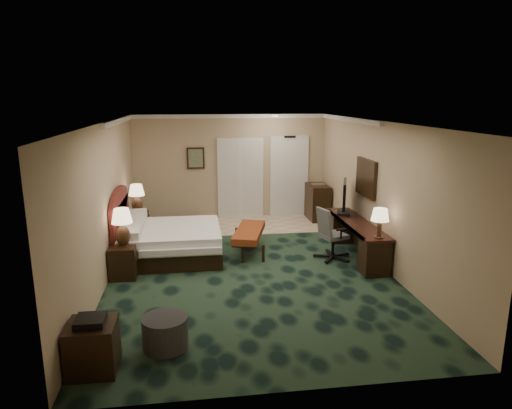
{
  "coord_description": "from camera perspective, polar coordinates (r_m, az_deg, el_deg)",
  "views": [
    {
      "loc": [
        -0.97,
        -8.02,
        3.13
      ],
      "look_at": [
        0.23,
        0.6,
        1.07
      ],
      "focal_mm": 32.0,
      "sensor_mm": 36.0,
      "label": 1
    }
  ],
  "objects": [
    {
      "name": "tv",
      "position": [
        9.79,
        10.98,
        0.84
      ],
      "size": [
        0.37,
        0.89,
        0.71
      ],
      "primitive_type": "cube",
      "rotation": [
        0.0,
        0.0,
        -0.34
      ],
      "color": "black",
      "rests_on": "desk"
    },
    {
      "name": "lamp_near",
      "position": [
        8.28,
        -16.35,
        -2.78
      ],
      "size": [
        0.42,
        0.42,
        0.68
      ],
      "primitive_type": null,
      "rotation": [
        0.0,
        0.0,
        -0.18
      ],
      "color": "#331F16",
      "rests_on": "nightstand_near"
    },
    {
      "name": "wall_back",
      "position": [
        11.95,
        -3.19,
        4.72
      ],
      "size": [
        5.0,
        0.0,
        2.7
      ],
      "primitive_type": "cube",
      "color": "tan",
      "rests_on": "ground"
    },
    {
      "name": "wall_front",
      "position": [
        4.73,
        4.58,
        -8.86
      ],
      "size": [
        5.0,
        0.0,
        2.7
      ],
      "primitive_type": "cube",
      "color": "tan",
      "rests_on": "ground"
    },
    {
      "name": "desk_lamp",
      "position": [
        8.26,
        15.2,
        -2.28
      ],
      "size": [
        0.34,
        0.34,
        0.55
      ],
      "primitive_type": null,
      "rotation": [
        0.0,
        0.0,
        -0.09
      ],
      "color": "#331F16",
      "rests_on": "desk"
    },
    {
      "name": "desk",
      "position": [
        9.39,
        12.36,
        -4.23
      ],
      "size": [
        0.52,
        2.44,
        0.7
      ],
      "primitive_type": "cube",
      "color": "black",
      "rests_on": "ground"
    },
    {
      "name": "entry_door",
      "position": [
        12.19,
        4.14,
        3.45
      ],
      "size": [
        1.02,
        0.06,
        2.18
      ],
      "primitive_type": "cube",
      "color": "white",
      "rests_on": "ground"
    },
    {
      "name": "headboard",
      "position": [
        9.46,
        -16.59,
        -2.15
      ],
      "size": [
        0.12,
        2.0,
        1.4
      ],
      "primitive_type": null,
      "color": "#511C17",
      "rests_on": "ground"
    },
    {
      "name": "closet_doors",
      "position": [
        11.98,
        -1.96,
        3.3
      ],
      "size": [
        1.2,
        0.06,
        2.1
      ],
      "primitive_type": "cube",
      "color": "silver",
      "rests_on": "ground"
    },
    {
      "name": "lamp_far",
      "position": [
        10.59,
        -14.66,
        0.68
      ],
      "size": [
        0.37,
        0.37,
        0.66
      ],
      "primitive_type": null,
      "rotation": [
        0.0,
        0.0,
        -0.05
      ],
      "color": "#331F16",
      "rests_on": "nightstand_far"
    },
    {
      "name": "desk_chair",
      "position": [
        9.08,
        9.66,
        -3.57
      ],
      "size": [
        0.76,
        0.73,
        1.05
      ],
      "primitive_type": null,
      "rotation": [
        0.0,
        0.0,
        0.31
      ],
      "color": "#4D4D4D",
      "rests_on": "ground"
    },
    {
      "name": "side_table",
      "position": [
        5.87,
        -19.73,
        -16.42
      ],
      "size": [
        0.55,
        0.55,
        0.59
      ],
      "primitive_type": "cube",
      "color": "black",
      "rests_on": "ground"
    },
    {
      "name": "floor",
      "position": [
        8.67,
        -0.96,
        -7.87
      ],
      "size": [
        5.0,
        7.5,
        0.0
      ],
      "primitive_type": "cube",
      "color": "black",
      "rests_on": "ground"
    },
    {
      "name": "wall_mirror",
      "position": [
        9.41,
        13.6,
        3.27
      ],
      "size": [
        0.05,
        0.95,
        0.75
      ],
      "primitive_type": "cube",
      "color": "white",
      "rests_on": "wall_right"
    },
    {
      "name": "ceiling",
      "position": [
        8.09,
        -1.04,
        10.26
      ],
      "size": [
        5.0,
        7.5,
        0.0
      ],
      "primitive_type": "cube",
      "color": "white",
      "rests_on": "wall_back"
    },
    {
      "name": "tile_patch",
      "position": [
        11.51,
        1.73,
        -2.44
      ],
      "size": [
        3.2,
        1.7,
        0.01
      ],
      "primitive_type": "cube",
      "color": "#CFB294",
      "rests_on": "ground"
    },
    {
      "name": "wall_right",
      "position": [
        8.92,
        15.16,
        1.33
      ],
      "size": [
        0.0,
        7.5,
        2.7
      ],
      "primitive_type": "cube",
      "color": "tan",
      "rests_on": "ground"
    },
    {
      "name": "wall_art",
      "position": [
        11.83,
        -7.55,
        5.76
      ],
      "size": [
        0.45,
        0.06,
        0.55
      ],
      "primitive_type": "cube",
      "color": "#495F51",
      "rests_on": "wall_back"
    },
    {
      "name": "minibar",
      "position": [
        11.97,
        7.69,
        0.29
      ],
      "size": [
        0.48,
        0.87,
        0.92
      ],
      "primitive_type": "cube",
      "color": "black",
      "rests_on": "ground"
    },
    {
      "name": "crown_molding",
      "position": [
        8.1,
        -1.04,
        9.9
      ],
      "size": [
        5.0,
        7.5,
        0.1
      ],
      "primitive_type": null,
      "color": "white",
      "rests_on": "wall_back"
    },
    {
      "name": "bed",
      "position": [
        9.27,
        -10.47,
        -4.67
      ],
      "size": [
        1.92,
        1.78,
        0.61
      ],
      "primitive_type": "cube",
      "color": "white",
      "rests_on": "ground"
    },
    {
      "name": "nightstand_far",
      "position": [
        10.77,
        -14.49,
        -2.47
      ],
      "size": [
        0.45,
        0.52,
        0.56
      ],
      "primitive_type": "cube",
      "color": "black",
      "rests_on": "ground"
    },
    {
      "name": "wall_left",
      "position": [
        8.36,
        -18.27,
        0.33
      ],
      "size": [
        0.0,
        7.5,
        2.7
      ],
      "primitive_type": "cube",
      "color": "tan",
      "rests_on": "ground"
    },
    {
      "name": "bed_bench",
      "position": [
        9.43,
        -0.87,
        -4.52
      ],
      "size": [
        0.87,
        1.53,
        0.49
      ],
      "primitive_type": "cube",
      "rotation": [
        0.0,
        0.0,
        -0.27
      ],
      "color": "maroon",
      "rests_on": "ground"
    },
    {
      "name": "ottoman",
      "position": [
        6.14,
        -11.28,
        -15.42
      ],
      "size": [
        0.75,
        0.75,
        0.41
      ],
      "primitive_type": "cylinder",
      "rotation": [
        0.0,
        0.0,
        0.36
      ],
      "color": "#27272B",
      "rests_on": "ground"
    },
    {
      "name": "nightstand_near",
      "position": [
        8.48,
        -16.23,
        -6.84
      ],
      "size": [
        0.46,
        0.53,
        0.57
      ],
      "primitive_type": "cube",
      "color": "black",
      "rests_on": "ground"
    }
  ]
}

